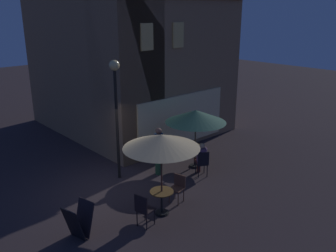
% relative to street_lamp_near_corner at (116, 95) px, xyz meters
% --- Properties ---
extents(ground_plane, '(60.00, 60.00, 0.00)m').
position_rel_street_lamp_near_corner_xyz_m(ground_plane, '(-0.72, -0.63, -2.96)').
color(ground_plane, '#302628').
extents(cafe_building, '(6.71, 8.29, 7.07)m').
position_rel_street_lamp_near_corner_xyz_m(cafe_building, '(2.69, 3.29, 0.58)').
color(cafe_building, '#956E4C').
rests_on(cafe_building, ground).
extents(street_lamp_near_corner, '(0.34, 0.34, 4.10)m').
position_rel_street_lamp_near_corner_xyz_m(street_lamp_near_corner, '(0.00, 0.00, 0.00)').
color(street_lamp_near_corner, black).
rests_on(street_lamp_near_corner, ground).
extents(menu_sandwich_board, '(0.76, 0.68, 0.93)m').
position_rel_street_lamp_near_corner_xyz_m(menu_sandwich_board, '(-2.75, -2.19, -2.48)').
color(menu_sandwich_board, black).
rests_on(menu_sandwich_board, ground).
extents(cafe_table_0, '(0.68, 0.68, 0.72)m').
position_rel_street_lamp_near_corner_xyz_m(cafe_table_0, '(-0.45, -2.77, -2.45)').
color(cafe_table_0, black).
rests_on(cafe_table_0, ground).
extents(cafe_table_1, '(0.79, 0.79, 0.78)m').
position_rel_street_lamp_near_corner_xyz_m(cafe_table_1, '(2.62, -1.14, -2.37)').
color(cafe_table_1, black).
rests_on(cafe_table_1, ground).
extents(patio_umbrella_0, '(2.12, 2.12, 2.42)m').
position_rel_street_lamp_near_corner_xyz_m(patio_umbrella_0, '(-0.45, -2.77, -0.74)').
color(patio_umbrella_0, black).
rests_on(patio_umbrella_0, ground).
extents(patio_umbrella_1, '(2.21, 2.21, 2.20)m').
position_rel_street_lamp_near_corner_xyz_m(patio_umbrella_1, '(2.62, -1.14, -0.99)').
color(patio_umbrella_1, black).
rests_on(patio_umbrella_1, ground).
extents(cafe_chair_0, '(0.47, 0.47, 0.85)m').
position_rel_street_lamp_near_corner_xyz_m(cafe_chair_0, '(0.39, -2.56, -2.44)').
color(cafe_chair_0, '#503328').
rests_on(cafe_chair_0, ground).
extents(cafe_chair_1, '(0.49, 0.49, 0.96)m').
position_rel_street_lamp_near_corner_xyz_m(cafe_chair_1, '(-1.24, -2.92, -2.38)').
color(cafe_chair_1, black).
rests_on(cafe_chair_1, ground).
extents(cafe_chair_2, '(0.55, 0.55, 0.95)m').
position_rel_street_lamp_near_corner_xyz_m(cafe_chair_2, '(2.20, -1.91, -2.39)').
color(cafe_chair_2, black).
rests_on(cafe_chair_2, ground).
extents(patron_seated_0, '(0.50, 0.55, 1.22)m').
position_rel_street_lamp_near_corner_xyz_m(patron_seated_0, '(2.27, -1.78, -2.26)').
color(patron_seated_0, '#51231E').
rests_on(patron_seated_0, ground).
extents(patron_standing_1, '(0.31, 0.31, 1.73)m').
position_rel_street_lamp_near_corner_xyz_m(patron_standing_1, '(1.22, -0.72, -2.07)').
color(patron_standing_1, '#254B2C').
rests_on(patron_standing_1, ground).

